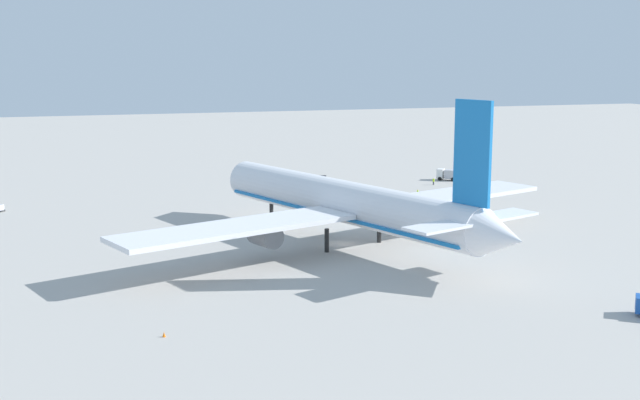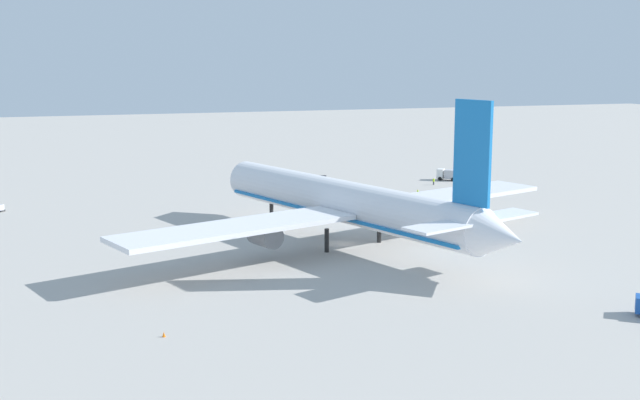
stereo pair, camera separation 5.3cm
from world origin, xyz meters
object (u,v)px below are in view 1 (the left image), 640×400
object	(u,v)px
ground_worker_2	(418,194)
traffic_cone_2	(164,334)
service_truck_3	(448,174)
airliner	(348,203)
service_truck_0	(313,181)
traffic_cone_0	(264,198)
ground_worker_1	(434,181)
service_van	(463,198)

from	to	relation	value
ground_worker_2	traffic_cone_2	distance (m)	91.59
service_truck_3	traffic_cone_2	distance (m)	117.22
airliner	service_truck_0	size ratio (longest dim) A/B	12.15
ground_worker_2	service_truck_3	bearing A→B (deg)	-41.12
service_truck_3	traffic_cone_0	xyz separation A→B (m)	(-11.00, 47.97, -1.21)
ground_worker_1	traffic_cone_2	bearing A→B (deg)	138.88
airliner	traffic_cone_0	size ratio (longest dim) A/B	138.73
ground_worker_2	service_van	bearing A→B (deg)	-144.08
traffic_cone_2	traffic_cone_0	bearing A→B (deg)	-21.48
ground_worker_2	traffic_cone_2	size ratio (longest dim) A/B	3.11
ground_worker_2	traffic_cone_0	distance (m)	32.21
service_van	ground_worker_2	distance (m)	10.33
airliner	ground_worker_1	world-z (taller)	airliner
traffic_cone_0	traffic_cone_2	distance (m)	82.15
ground_worker_2	ground_worker_1	bearing A→B (deg)	-36.93
service_van	traffic_cone_0	distance (m)	40.75
service_truck_3	traffic_cone_0	bearing A→B (deg)	102.92
airliner	ground_worker_2	xyz separation A→B (m)	(35.33, -28.57, -5.81)
service_van	traffic_cone_0	size ratio (longest dim) A/B	7.73
traffic_cone_0	ground_worker_1	bearing A→B (deg)	-82.05
traffic_cone_0	traffic_cone_2	bearing A→B (deg)	158.52
service_truck_3	ground_worker_1	world-z (taller)	service_truck_3
service_truck_3	service_van	world-z (taller)	service_truck_3
service_truck_3	service_van	size ratio (longest dim) A/B	1.23
ground_worker_1	ground_worker_2	bearing A→B (deg)	143.07
airliner	service_truck_3	bearing A→B (deg)	-39.74
service_truck_0	ground_worker_1	xyz separation A→B (m)	(-5.02, -27.63, -0.75)
airliner	ground_worker_2	distance (m)	45.81
service_truck_0	service_van	size ratio (longest dim) A/B	1.48
service_truck_3	traffic_cone_2	world-z (taller)	service_truck_3
ground_worker_1	traffic_cone_0	bearing A→B (deg)	97.95
ground_worker_2	traffic_cone_0	size ratio (longest dim) A/B	3.11
traffic_cone_0	service_van	bearing A→B (deg)	-114.16
traffic_cone_0	traffic_cone_2	world-z (taller)	same
airliner	ground_worker_1	xyz separation A→B (m)	(49.47, -39.20, -5.87)
service_truck_3	traffic_cone_0	distance (m)	49.23
airliner	traffic_cone_0	world-z (taller)	airliner
service_truck_0	service_truck_3	world-z (taller)	service_truck_0
airliner	service_van	distance (m)	44.25
ground_worker_1	service_van	bearing A→B (deg)	168.53
airliner	service_truck_0	xyz separation A→B (m)	(54.49, -11.56, -5.12)
service_truck_0	service_truck_3	distance (m)	33.87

